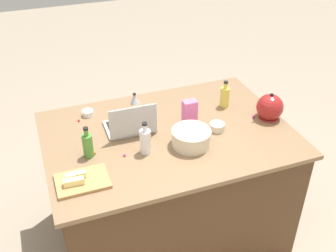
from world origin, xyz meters
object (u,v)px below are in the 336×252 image
Objects in this scene: laptop at (131,125)px; ramekin_small at (88,113)px; kitchen_timer at (135,99)px; butter_stick_left at (75,176)px; ramekin_medium at (217,127)px; bottle_oil at (225,96)px; bottle_vinegar at (145,141)px; candy_bag at (190,112)px; butter_stick_right at (74,182)px; bottle_olive at (88,145)px; cutting_board at (82,181)px; mixing_bowl_large at (191,137)px; kettle at (270,108)px.

laptop is 0.36m from ramekin_small.
kitchen_timer is (-0.35, -0.05, 0.02)m from ramekin_small.
butter_stick_left is 1.13× the size of ramekin_medium.
ramekin_small is at bearing 8.49° from kitchen_timer.
laptop is 1.62× the size of bottle_oil.
kitchen_timer is (0.58, -0.26, -0.04)m from bottle_oil.
candy_bag is at bearing -151.82° from bottle_vinegar.
butter_stick_right is at bearing 53.28° from kitchen_timer.
ramekin_medium is (-0.83, 0.02, -0.06)m from bottle_olive.
laptop reaches higher than cutting_board.
mixing_bowl_large reaches higher than ramekin_small.
kettle is at bearing -170.52° from cutting_board.
butter_stick_right is (1.13, 0.48, -0.04)m from bottle_oil.
bottle_olive reaches higher than butter_stick_left.
mixing_bowl_large is at bearing 174.51° from bottle_vinegar.
mixing_bowl_large is 0.70m from cutting_board.
ramekin_small is (-0.08, -0.45, -0.06)m from bottle_olive.
candy_bag reaches higher than ramekin_medium.
laptop is 1.11× the size of cutting_board.
kettle is 1.23m from ramekin_small.
bottle_vinegar is at bearing -160.87° from cutting_board.
ramekin_small is at bearing -51.81° from laptop.
kitchen_timer is at bearing -171.51° from ramekin_small.
ramekin_medium is at bearing -169.12° from butter_stick_left.
mixing_bowl_large is 0.24m from ramekin_medium.
kettle is at bearing 169.55° from laptop.
mixing_bowl_large is 0.53m from bottle_oil.
bottle_olive is at bearing -1.13° from ramekin_medium.
bottle_oil is (-1.01, -0.24, -0.00)m from bottle_olive.
butter_stick_left is at bearing 15.14° from bottle_vinegar.
mixing_bowl_large is 0.28m from bottle_vinegar.
ramekin_medium is at bearing 160.79° from laptop.
bottle_vinegar is at bearing 28.18° from candy_bag.
kettle is (-0.89, -0.08, -0.00)m from bottle_vinegar.
ramekin_small is at bearing -31.94° from ramekin_medium.
bottle_vinegar is at bearing 79.82° from kitchen_timer.
kettle is at bearing -169.91° from butter_stick_right.
laptop is 0.36m from kitchen_timer.
bottle_olive reaches higher than butter_stick_right.
cutting_board is at bearing 45.18° from laptop.
kettle reaches higher than butter_stick_right.
bottle_vinegar reaches higher than butter_stick_left.
candy_bag is (-0.08, -0.22, 0.03)m from mixing_bowl_large.
mixing_bowl_large is at bearing -169.52° from butter_stick_right.
laptop is 1.29× the size of mixing_bowl_large.
ramekin_medium is (-0.94, -0.18, -0.01)m from butter_stick_left.
mixing_bowl_large is 2.22× the size of butter_stick_left.
butter_stick_right is 0.89m from candy_bag.
bottle_olive is at bearing -109.94° from cutting_board.
butter_stick_left is at bearing 21.40° from candy_bag.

